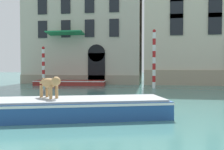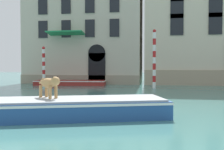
# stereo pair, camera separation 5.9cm
# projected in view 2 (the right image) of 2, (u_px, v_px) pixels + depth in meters

# --- Properties ---
(palazzo_left) EXTENTS (11.73, 7.40, 15.08)m
(palazzo_left) POSITION_uv_depth(u_px,v_px,m) (86.00, 12.00, 27.80)
(palazzo_left) COLOR #BCB29E
(palazzo_left) RESTS_ON ground_plane
(palazzo_right) EXTENTS (12.37, 6.13, 12.22)m
(palazzo_right) POSITION_uv_depth(u_px,v_px,m) (208.00, 22.00, 25.91)
(palazzo_right) COLOR beige
(palazzo_right) RESTS_ON ground_plane
(boat_foreground) EXTENTS (9.00, 4.51, 0.66)m
(boat_foreground) POSITION_uv_depth(u_px,v_px,m) (40.00, 108.00, 8.93)
(boat_foreground) COLOR #234C8C
(boat_foreground) RESTS_ON ground_plane
(dog_on_deck) EXTENTS (1.02, 0.79, 0.79)m
(dog_on_deck) POSITION_uv_depth(u_px,v_px,m) (49.00, 83.00, 9.18)
(dog_on_deck) COLOR tan
(dog_on_deck) RESTS_ON boat_foreground
(boat_moored_near_palazzo) EXTENTS (6.49, 2.22, 0.45)m
(boat_moored_near_palazzo) POSITION_uv_depth(u_px,v_px,m) (70.00, 83.00, 23.80)
(boat_moored_near_palazzo) COLOR maroon
(boat_moored_near_palazzo) RESTS_ON ground_plane
(mooring_pole_0) EXTENTS (0.25, 0.25, 3.42)m
(mooring_pole_0) POSITION_uv_depth(u_px,v_px,m) (44.00, 66.00, 22.42)
(mooring_pole_0) COLOR white
(mooring_pole_0) RESTS_ON ground_plane
(mooring_pole_3) EXTENTS (0.26, 0.26, 4.65)m
(mooring_pole_3) POSITION_uv_depth(u_px,v_px,m) (154.00, 59.00, 20.68)
(mooring_pole_3) COLOR white
(mooring_pole_3) RESTS_ON ground_plane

